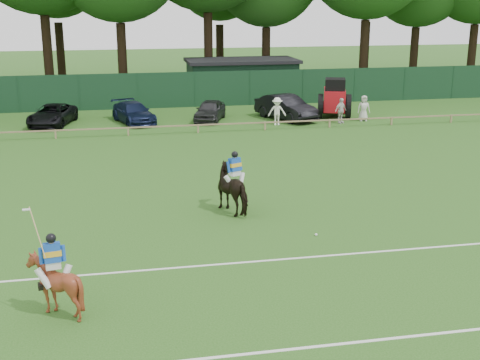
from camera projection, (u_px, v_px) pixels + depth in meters
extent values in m
plane|color=#1E4C14|center=(243.00, 250.00, 20.10)|extent=(160.00, 160.00, 0.00)
imported|color=black|center=(235.00, 189.00, 23.46)|extent=(1.72, 2.25, 1.73)
imported|color=maroon|center=(55.00, 285.00, 15.85)|extent=(1.46, 1.59, 1.55)
imported|color=black|center=(52.00, 115.00, 39.29)|extent=(3.11, 4.90, 1.26)
imported|color=#121B3A|center=(134.00, 113.00, 40.01)|extent=(3.00, 4.70, 1.27)
imported|color=#2D2D2F|center=(210.00, 110.00, 40.72)|extent=(2.80, 4.13, 1.30)
imported|color=black|center=(286.00, 107.00, 41.05)|extent=(3.41, 5.00, 1.56)
imported|color=white|center=(277.00, 111.00, 39.28)|extent=(1.18, 0.80, 1.69)
imported|color=silver|center=(341.00, 111.00, 39.83)|extent=(1.00, 0.75, 1.58)
imported|color=beige|center=(364.00, 108.00, 40.58)|extent=(0.85, 0.62, 1.62)
cube|color=silver|center=(235.00, 173.00, 23.30)|extent=(0.44, 0.39, 0.18)
cube|color=#1748AA|center=(235.00, 164.00, 23.21)|extent=(0.49, 0.45, 0.51)
cube|color=gold|center=(235.00, 165.00, 23.21)|extent=(0.51, 0.44, 0.18)
sphere|color=black|center=(235.00, 154.00, 23.11)|extent=(0.25, 0.25, 0.25)
cylinder|color=silver|center=(241.00, 180.00, 23.49)|extent=(0.38, 0.46, 0.59)
cylinder|color=silver|center=(230.00, 182.00, 23.19)|extent=(0.48, 0.27, 0.59)
cube|color=silver|center=(53.00, 265.00, 15.70)|extent=(0.40, 0.31, 0.18)
cube|color=#1748AA|center=(52.00, 253.00, 15.61)|extent=(0.44, 0.36, 0.51)
cube|color=gold|center=(52.00, 253.00, 15.62)|extent=(0.47, 0.35, 0.18)
sphere|color=black|center=(51.00, 238.00, 15.51)|extent=(0.25, 0.25, 0.25)
cylinder|color=silver|center=(65.00, 275.00, 15.83)|extent=(0.41, 0.39, 0.59)
cylinder|color=silver|center=(43.00, 278.00, 15.65)|extent=(0.42, 0.32, 0.59)
cylinder|color=tan|center=(37.00, 232.00, 15.41)|extent=(0.36, 0.54, 1.17)
sphere|color=silver|center=(316.00, 235.00, 21.24)|extent=(0.09, 0.09, 0.09)
cube|color=silver|center=(296.00, 349.00, 14.45)|extent=(60.00, 0.10, 0.01)
cube|color=silver|center=(250.00, 262.00, 19.16)|extent=(60.00, 0.10, 0.01)
cube|color=#997F5B|center=(181.00, 126.00, 36.94)|extent=(62.00, 0.08, 0.08)
cube|color=#14351E|center=(167.00, 90.00, 45.20)|extent=(92.00, 0.04, 2.50)
cube|color=#14331E|center=(242.00, 81.00, 49.11)|extent=(8.00, 4.00, 2.80)
cube|color=black|center=(242.00, 61.00, 48.69)|extent=(8.40, 4.40, 0.24)
cube|color=#B51019|center=(334.00, 100.00, 42.03)|extent=(2.11, 2.84, 1.37)
cube|color=black|center=(335.00, 86.00, 41.36)|extent=(1.64, 1.70, 0.95)
cylinder|color=black|center=(320.00, 106.00, 41.52)|extent=(0.81, 1.60, 1.58)
cylinder|color=black|center=(348.00, 107.00, 41.30)|extent=(0.81, 1.60, 1.58)
cylinder|color=black|center=(322.00, 107.00, 43.32)|extent=(0.57, 0.90, 0.84)
cylinder|color=black|center=(346.00, 108.00, 43.13)|extent=(0.57, 0.90, 0.84)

